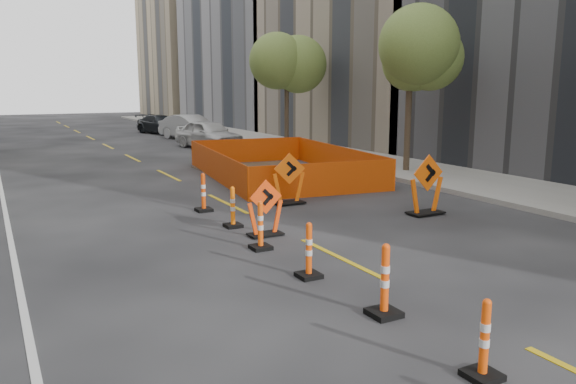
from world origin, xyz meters
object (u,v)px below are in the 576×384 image
chevron_sign_center (289,179)px  parked_car_near (209,134)px  parked_car_far (161,124)px  channelizer_2 (485,339)px  parked_car_mid (191,127)px  chevron_sign_right (427,185)px  channelizer_7 (203,192)px  channelizer_3 (385,280)px  channelizer_5 (260,225)px  channelizer_4 (309,250)px  channelizer_6 (233,207)px  chevron_sign_left (265,208)px

chevron_sign_center → parked_car_near: bearing=96.0°
parked_car_far → channelizer_2: bearing=-115.2°
chevron_sign_center → parked_car_far: chevron_sign_center is taller
parked_car_mid → chevron_sign_right: bearing=-113.9°
channelizer_7 → channelizer_3: bearing=-90.5°
chevron_sign_right → channelizer_5: bearing=-171.1°
channelizer_5 → chevron_sign_center: (2.71, 3.76, 0.23)m
channelizer_5 → parked_car_mid: (6.71, 24.52, 0.26)m
parked_car_mid → channelizer_4: bearing=-124.7°
parked_car_far → channelizer_6: bearing=-117.6°
chevron_sign_right → parked_car_mid: (1.39, 23.67, -0.03)m
channelizer_4 → parked_car_far: 32.43m
channelizer_5 → channelizer_6: 2.04m
channelizer_6 → channelizer_7: (-0.02, 2.03, 0.03)m
channelizer_7 → chevron_sign_center: bearing=-6.7°
channelizer_6 → parked_car_near: 17.86m
channelizer_6 → channelizer_7: 2.03m
parked_car_near → parked_car_mid: bearing=67.2°
channelizer_3 → parked_car_mid: size_ratio=0.24×
chevron_sign_right → parked_car_mid: 23.72m
channelizer_6 → channelizer_7: size_ratio=0.95×
chevron_sign_left → parked_car_far: size_ratio=0.29×
channelizer_4 → parked_car_far: (6.22, 31.82, 0.15)m
channelizer_4 → parked_car_near: 21.80m
channelizer_4 → channelizer_5: (0.00, 2.03, 0.01)m
channelizer_5 → parked_car_near: bearing=72.8°
channelizer_4 → chevron_sign_center: chevron_sign_center is taller
channelizer_5 → channelizer_7: bearing=87.3°
channelizer_6 → parked_car_far: bearing=77.8°
channelizer_2 → chevron_sign_right: (5.31, 6.92, 0.32)m
channelizer_2 → channelizer_6: 8.11m
chevron_sign_left → chevron_sign_right: chevron_sign_right is taller
channelizer_5 → chevron_sign_center: chevron_sign_center is taller
chevron_sign_center → channelizer_6: bearing=-127.5°
channelizer_3 → parked_car_near: size_ratio=0.24×
channelizer_5 → channelizer_2: bearing=-89.9°
channelizer_3 → chevron_sign_center: size_ratio=0.75×
parked_car_far → channelizer_4: bearing=-116.5°
parked_car_far → chevron_sign_right: bearing=-107.2°
channelizer_6 → chevron_sign_left: (0.35, -1.10, 0.15)m
channelizer_3 → parked_car_mid: 29.32m
channelizer_7 → chevron_sign_center: chevron_sign_center is taller
channelizer_2 → parked_car_mid: parked_car_mid is taller
chevron_sign_left → parked_car_near: size_ratio=0.28×
channelizer_4 → channelizer_7: 6.08m
channelizer_6 → channelizer_4: bearing=-93.1°
channelizer_2 → chevron_sign_center: bearing=74.7°
channelizer_7 → chevron_sign_right: 6.05m
parked_car_near → parked_car_far: (0.34, 10.83, -0.13)m
channelizer_3 → channelizer_6: (0.09, 6.08, -0.06)m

